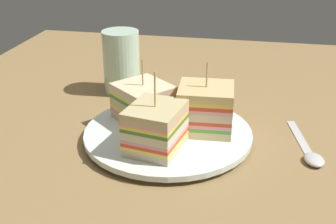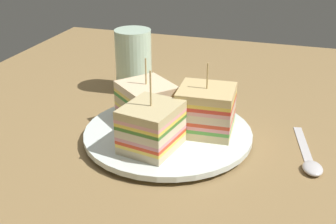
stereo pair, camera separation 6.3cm
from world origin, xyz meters
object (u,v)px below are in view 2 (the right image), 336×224
at_px(sandwich_wedge_1, 147,101).
at_px(drinking_glass, 134,65).
at_px(sandwich_wedge_0, 206,110).
at_px(plate, 168,134).
at_px(sandwich_wedge_2, 152,127).
at_px(chip_pile, 160,120).
at_px(spoon, 310,162).

height_order(sandwich_wedge_1, drinking_glass, drinking_glass).
bearing_deg(drinking_glass, sandwich_wedge_0, 48.25).
height_order(plate, sandwich_wedge_1, sandwich_wedge_1).
xyz_separation_m(sandwich_wedge_2, chip_pile, (-0.06, -0.01, -0.02)).
bearing_deg(chip_pile, drinking_glass, -147.36).
relative_size(plate, sandwich_wedge_2, 2.22).
distance_m(sandwich_wedge_1, drinking_glass, 0.16).
relative_size(sandwich_wedge_0, chip_pile, 1.27).
height_order(plate, spoon, plate).
relative_size(plate, chip_pile, 3.00).
bearing_deg(sandwich_wedge_1, spoon, 31.25).
distance_m(sandwich_wedge_0, spoon, 0.16).
xyz_separation_m(plate, sandwich_wedge_0, (-0.02, 0.05, 0.04)).
distance_m(plate, sandwich_wedge_0, 0.07).
bearing_deg(spoon, plate, -103.49).
xyz_separation_m(sandwich_wedge_0, drinking_glass, (-0.15, -0.17, 0.00)).
distance_m(chip_pile, drinking_glass, 0.20).
bearing_deg(spoon, chip_pile, -104.07).
distance_m(sandwich_wedge_1, chip_pile, 0.04).
bearing_deg(chip_pile, sandwich_wedge_1, -133.04).
relative_size(sandwich_wedge_2, drinking_glass, 0.97).
xyz_separation_m(sandwich_wedge_1, drinking_glass, (-0.14, -0.08, 0.01)).
relative_size(plate, spoon, 1.71).
height_order(spoon, drinking_glass, drinking_glass).
height_order(plate, drinking_glass, drinking_glass).
height_order(sandwich_wedge_2, chip_pile, sandwich_wedge_2).
relative_size(sandwich_wedge_0, sandwich_wedge_1, 0.99).
relative_size(spoon, drinking_glass, 1.26).
xyz_separation_m(sandwich_wedge_0, sandwich_wedge_2, (0.07, -0.06, -0.00)).
height_order(sandwich_wedge_0, sandwich_wedge_2, sandwich_wedge_2).
height_order(plate, sandwich_wedge_0, sandwich_wedge_0).
distance_m(sandwich_wedge_0, drinking_glass, 0.23).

